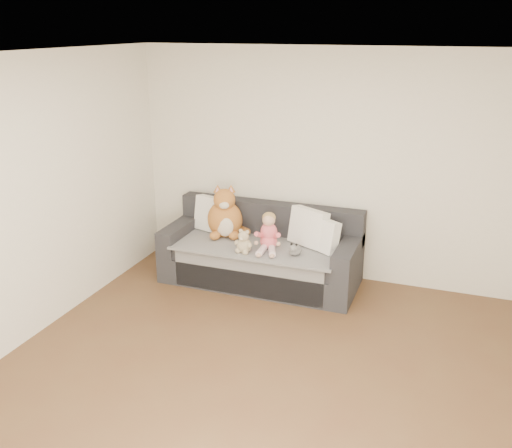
% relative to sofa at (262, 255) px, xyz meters
% --- Properties ---
extents(room_shell, '(5.00, 5.00, 5.00)m').
position_rel_sofa_xyz_m(room_shell, '(0.63, -1.64, 0.99)').
color(room_shell, brown).
rests_on(room_shell, ground).
extents(sofa, '(2.20, 0.94, 0.85)m').
position_rel_sofa_xyz_m(sofa, '(0.00, 0.00, 0.00)').
color(sofa, '#252529').
rests_on(sofa, ground).
extents(cushion_left, '(0.48, 0.31, 0.42)m').
position_rel_sofa_xyz_m(cushion_left, '(-0.68, 0.15, 0.37)').
color(cushion_left, white).
rests_on(cushion_left, sofa).
extents(cushion_right_back, '(0.50, 0.38, 0.43)m').
position_rel_sofa_xyz_m(cushion_right_back, '(0.51, 0.10, 0.37)').
color(cushion_right_back, white).
rests_on(cushion_right_back, sofa).
extents(cushion_right_front, '(0.42, 0.35, 0.37)m').
position_rel_sofa_xyz_m(cushion_right_front, '(0.71, -0.01, 0.34)').
color(cushion_right_front, white).
rests_on(cushion_right_front, sofa).
extents(toddler, '(0.29, 0.43, 0.42)m').
position_rel_sofa_xyz_m(toddler, '(0.14, -0.18, 0.34)').
color(toddler, '#F06954').
rests_on(toddler, sofa).
extents(plush_cat, '(0.51, 0.50, 0.64)m').
position_rel_sofa_xyz_m(plush_cat, '(-0.47, 0.05, 0.40)').
color(plush_cat, '#A95525').
rests_on(plush_cat, sofa).
extents(teddy_bear, '(0.21, 0.16, 0.27)m').
position_rel_sofa_xyz_m(teddy_bear, '(-0.08, -0.37, 0.27)').
color(teddy_bear, tan).
rests_on(teddy_bear, sofa).
extents(plush_cow, '(0.13, 0.20, 0.16)m').
position_rel_sofa_xyz_m(plush_cow, '(0.47, -0.26, 0.23)').
color(plush_cow, white).
rests_on(plush_cow, sofa).
extents(sippy_cup, '(0.09, 0.08, 0.10)m').
position_rel_sofa_xyz_m(sippy_cup, '(-0.10, -0.23, 0.22)').
color(sippy_cup, '#513DA8').
rests_on(sippy_cup, sofa).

